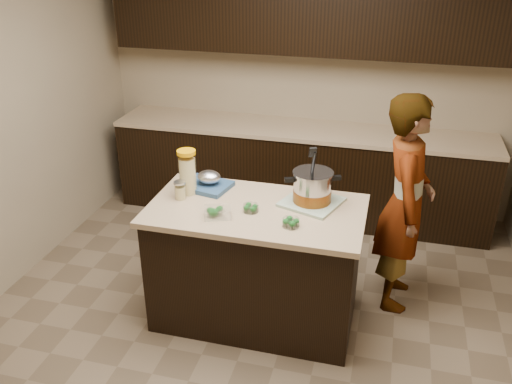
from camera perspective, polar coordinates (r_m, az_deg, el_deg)
ground_plane at (r=4.15m, az=0.00°, el=-12.79°), size 4.00×4.00×0.00m
room_shell at (r=3.35m, az=0.00°, el=10.75°), size 4.04×4.04×2.72m
back_cabinets at (r=5.21m, az=4.89°, el=7.33°), size 3.60×0.63×2.33m
island at (r=3.88m, az=0.00°, el=-7.56°), size 1.46×0.81×0.90m
dish_towel at (r=3.73m, az=5.88°, el=-1.05°), size 0.46×0.46×0.02m
stock_pot at (r=3.68m, az=5.95°, el=0.35°), size 0.37×0.36×0.39m
lemonade_pitcher at (r=3.83m, az=-7.22°, el=1.92°), size 0.14×0.14×0.32m
mason_jar at (r=3.79m, az=-7.99°, el=0.14°), size 0.11×0.11×0.14m
broccoli_tub_left at (r=3.60m, az=-0.56°, el=-1.74°), size 0.14×0.14×0.05m
broccoli_tub_right at (r=3.43m, az=3.69°, el=-3.27°), size 0.12×0.12×0.05m
broccoli_tub_rect at (r=3.54m, az=-4.05°, el=-2.19°), size 0.21×0.18×0.06m
blue_tray at (r=3.93m, az=-5.12°, el=1.01°), size 0.38×0.33×0.13m
person at (r=4.03m, az=15.41°, el=-1.23°), size 0.39×0.60×1.63m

